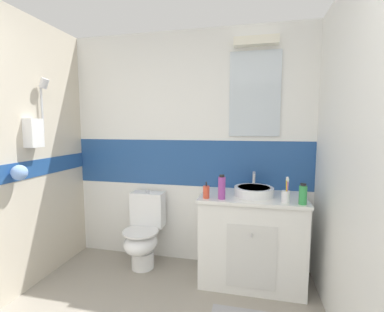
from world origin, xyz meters
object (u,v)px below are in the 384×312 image
(mouthwash_bottle, at_px, (303,194))
(soap_dispenser, at_px, (206,192))
(sink_basin, at_px, (254,191))
(toilet, at_px, (144,233))
(toothbrush_cup, at_px, (286,195))
(shampoo_bottle_tall, at_px, (222,187))

(mouthwash_bottle, bearing_deg, soap_dispenser, 179.06)
(sink_basin, bearing_deg, toilet, 178.29)
(toothbrush_cup, height_order, soap_dispenser, toothbrush_cup)
(sink_basin, distance_m, mouthwash_bottle, 0.45)
(toilet, distance_m, soap_dispenser, 0.92)
(sink_basin, distance_m, shampoo_bottle_tall, 0.34)
(toothbrush_cup, distance_m, mouthwash_bottle, 0.14)
(sink_basin, distance_m, toothbrush_cup, 0.32)
(sink_basin, relative_size, toilet, 0.51)
(sink_basin, relative_size, soap_dispenser, 2.65)
(shampoo_bottle_tall, bearing_deg, toilet, 165.48)
(shampoo_bottle_tall, bearing_deg, sink_basin, 33.56)
(toothbrush_cup, xyz_separation_m, soap_dispenser, (-0.69, -0.02, -0.00))
(shampoo_bottle_tall, height_order, mouthwash_bottle, shampoo_bottle_tall)
(toothbrush_cup, bearing_deg, soap_dispenser, -178.66)
(mouthwash_bottle, bearing_deg, toilet, 171.09)
(shampoo_bottle_tall, relative_size, mouthwash_bottle, 1.24)
(sink_basin, distance_m, soap_dispenser, 0.46)
(mouthwash_bottle, bearing_deg, sink_basin, 152.54)
(toilet, distance_m, mouthwash_bottle, 1.65)
(toilet, bearing_deg, soap_dispenser, -17.62)
(toilet, height_order, toothbrush_cup, toothbrush_cup)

